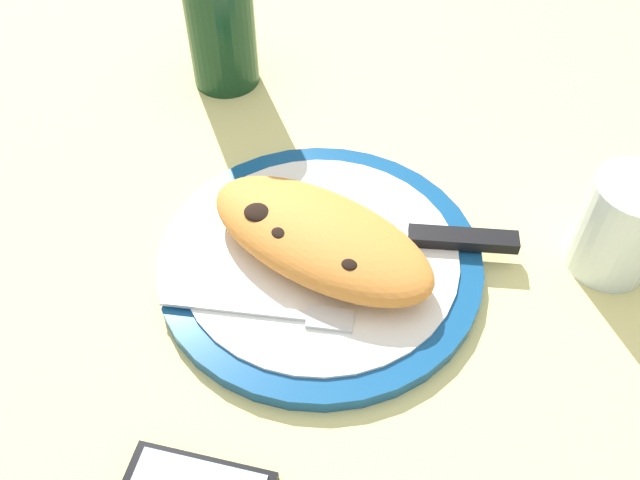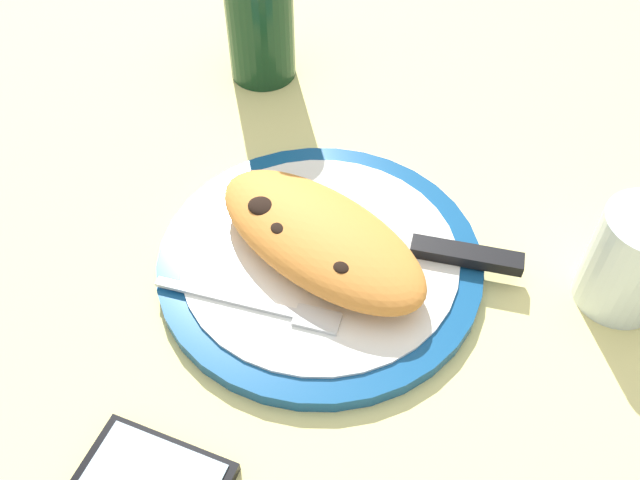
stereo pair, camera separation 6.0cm
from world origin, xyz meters
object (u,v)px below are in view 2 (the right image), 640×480
at_px(calzone, 320,239).
at_px(knife, 437,250).
at_px(smartphone, 155,476).
at_px(plate, 320,260).
at_px(water_glass, 630,266).
at_px(fork, 264,307).

xyz_separation_m(calzone, knife, (0.09, 0.05, -0.02)).
xyz_separation_m(calzone, smartphone, (-0.01, -0.24, -0.04)).
relative_size(plate, water_glass, 3.00).
relative_size(calzone, water_glass, 2.42).
height_order(knife, smartphone, knife).
relative_size(smartphone, water_glass, 1.17).
distance_m(calzone, water_glass, 0.27).
relative_size(calzone, knife, 1.10).
height_order(plate, knife, knife).
distance_m(fork, water_glass, 0.32).
bearing_deg(fork, calzone, 79.47).
distance_m(smartphone, water_glass, 0.43).
bearing_deg(smartphone, water_glass, 52.78).
bearing_deg(fork, plate, 80.53).
bearing_deg(knife, water_glass, 16.96).
relative_size(fork, knife, 0.76).
bearing_deg(smartphone, knife, 70.90).
bearing_deg(plate, knife, 29.26).
xyz_separation_m(fork, smartphone, (0.01, -0.16, -0.01)).
bearing_deg(plate, calzone, -64.16).
bearing_deg(knife, smartphone, -109.10).
distance_m(fork, knife, 0.17).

